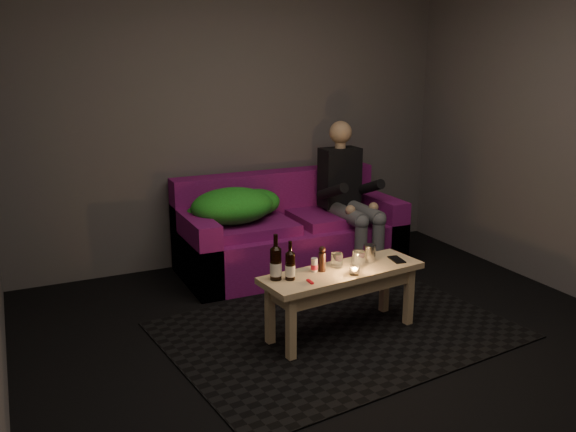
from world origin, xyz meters
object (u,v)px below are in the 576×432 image
sofa (288,235)px  steel_cup (369,253)px  beer_bottle_b (290,265)px  beer_bottle_a (276,263)px  coffee_table (342,281)px  person (348,193)px

sofa → steel_cup: 1.30m
beer_bottle_b → steel_cup: size_ratio=2.15×
beer_bottle_a → beer_bottle_b: (0.08, -0.04, -0.02)m
coffee_table → beer_bottle_a: beer_bottle_a is taller
sofa → beer_bottle_b: sofa is taller
beer_bottle_b → steel_cup: beer_bottle_b is taller
person → coffee_table: (-0.74, -1.19, -0.28)m
sofa → person: 0.63m
sofa → steel_cup: sofa is taller
beer_bottle_a → beer_bottle_b: bearing=-25.5°
beer_bottle_a → steel_cup: size_ratio=2.52×
person → beer_bottle_b: 1.66m
person → beer_bottle_a: bearing=-136.0°
sofa → coffee_table: size_ratio=1.64×
beer_bottle_a → person: bearing=44.0°
person → coffee_table: person is taller
sofa → beer_bottle_b: 1.52m
coffee_table → beer_bottle_b: beer_bottle_b is taller
sofa → beer_bottle_b: size_ratio=7.51×
beer_bottle_a → steel_cup: 0.72m
beer_bottle_b → steel_cup: bearing=7.2°
sofa → person: person is taller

